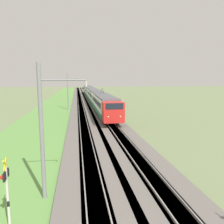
{
  "coord_description": "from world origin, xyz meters",
  "views": [
    {
      "loc": [
        -5.38,
        0.86,
        6.65
      ],
      "look_at": [
        23.95,
        -3.88,
        2.2
      ],
      "focal_mm": 35.0,
      "sensor_mm": 36.0,
      "label": 1
    }
  ],
  "objects": [
    {
      "name": "ballast_adjacent",
      "position": [
        50.0,
        -3.88,
        0.15
      ],
      "size": [
        240.0,
        4.4,
        0.3
      ],
      "color": "#605B56",
      "rests_on": "ground"
    },
    {
      "name": "crossing_signal_aux",
      "position": [
        3.93,
        3.9,
        2.06
      ],
      "size": [
        0.7,
        0.23,
        3.38
      ],
      "rotation": [
        0.0,
        0.0,
        1.57
      ],
      "color": "beige",
      "rests_on": "ground"
    },
    {
      "name": "grass_verge",
      "position": [
        50.0,
        5.59,
        0.06
      ],
      "size": [
        240.0,
        9.54,
        0.12
      ],
      "color": "#5B8E42",
      "rests_on": "ground"
    },
    {
      "name": "passenger_train",
      "position": [
        62.18,
        -3.88,
        2.34
      ],
      "size": [
        79.93,
        2.92,
        5.01
      ],
      "rotation": [
        0.0,
        0.0,
        3.14
      ],
      "color": "red",
      "rests_on": "ground"
    },
    {
      "name": "ballast_main",
      "position": [
        50.0,
        0.0,
        0.15
      ],
      "size": [
        240.0,
        4.4,
        0.3
      ],
      "color": "#605B56",
      "rests_on": "ground"
    },
    {
      "name": "track_main",
      "position": [
        50.0,
        0.0,
        0.16
      ],
      "size": [
        240.0,
        1.57,
        0.45
      ],
      "color": "#4C4238",
      "rests_on": "ground"
    },
    {
      "name": "catenary_mast_near",
      "position": [
        6.38,
        2.69,
        3.89
      ],
      "size": [
        0.22,
        2.56,
        7.52
      ],
      "color": "slate",
      "rests_on": "ground"
    },
    {
      "name": "track_adjacent",
      "position": [
        50.0,
        -3.88,
        0.16
      ],
      "size": [
        240.0,
        1.57,
        0.45
      ],
      "color": "#4C4238",
      "rests_on": "ground"
    },
    {
      "name": "catenary_mast_mid",
      "position": [
        42.72,
        2.69,
        4.05
      ],
      "size": [
        0.22,
        2.56,
        7.83
      ],
      "color": "slate",
      "rests_on": "ground"
    }
  ]
}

